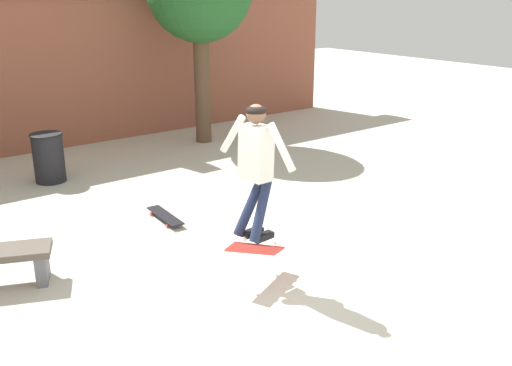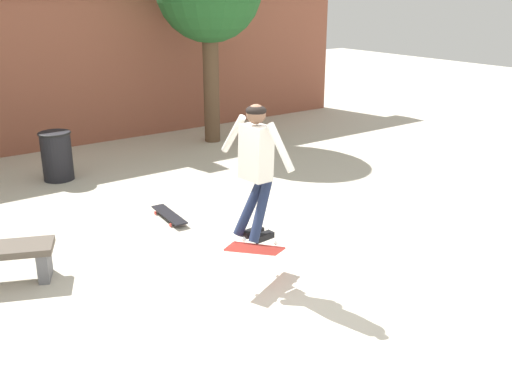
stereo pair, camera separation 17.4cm
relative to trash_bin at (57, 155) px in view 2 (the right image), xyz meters
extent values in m
plane|color=beige|center=(0.56, -5.68, -0.45)|extent=(40.00, 40.00, 0.00)
cube|color=#93513D|center=(0.56, 2.25, 1.07)|extent=(15.09, 0.40, 3.03)
cylinder|color=brown|center=(3.61, 0.73, 0.74)|extent=(0.34, 0.34, 2.39)
cube|color=slate|center=(-1.27, -3.54, -0.27)|extent=(0.25, 0.38, 0.36)
cylinder|color=black|center=(0.00, 0.00, -0.02)|extent=(0.52, 0.52, 0.86)
torus|color=black|center=(0.00, 0.00, 0.39)|extent=(0.56, 0.56, 0.04)
cube|color=silver|center=(0.69, -5.01, 1.08)|extent=(0.28, 0.36, 0.60)
sphere|color=brown|center=(0.69, -5.01, 1.50)|extent=(0.23, 0.23, 0.21)
ellipsoid|color=black|center=(0.69, -5.01, 1.53)|extent=(0.24, 0.24, 0.12)
cylinder|color=#1E2847|center=(0.68, -4.93, 0.46)|extent=(0.43, 0.18, 0.74)
cube|color=black|center=(0.71, -4.92, 0.11)|extent=(0.27, 0.13, 0.07)
cylinder|color=#1E2847|center=(0.69, -5.10, 0.46)|extent=(0.42, 0.25, 0.74)
cube|color=black|center=(0.72, -5.09, 0.11)|extent=(0.27, 0.13, 0.07)
cylinder|color=silver|center=(0.65, -4.63, 1.21)|extent=(0.12, 0.39, 0.48)
cylinder|color=silver|center=(0.72, -5.39, 1.21)|extent=(0.12, 0.39, 0.48)
cube|color=red|center=(0.68, -5.02, -0.05)|extent=(0.85, 0.22, 0.46)
cylinder|color=silver|center=(0.96, -5.02, -0.06)|extent=(0.06, 0.06, 0.06)
cylinder|color=silver|center=(0.89, -4.89, -0.19)|extent=(0.06, 0.06, 0.06)
cylinder|color=silver|center=(0.48, -5.07, 0.14)|extent=(0.06, 0.06, 0.06)
cylinder|color=silver|center=(0.41, -4.95, 0.01)|extent=(0.06, 0.06, 0.06)
cube|color=black|center=(0.72, -2.78, -0.38)|extent=(0.24, 0.88, 0.02)
cylinder|color=#DB3D33|center=(0.64, -2.50, -0.42)|extent=(0.02, 0.05, 0.05)
cylinder|color=#DB3D33|center=(0.84, -2.52, -0.42)|extent=(0.02, 0.05, 0.05)
cylinder|color=#DB3D33|center=(0.60, -3.04, -0.42)|extent=(0.02, 0.05, 0.05)
cylinder|color=#DB3D33|center=(0.81, -3.06, -0.42)|extent=(0.02, 0.05, 0.05)
camera|label=1|loc=(-2.88, -9.68, 2.74)|focal=40.00mm
camera|label=2|loc=(-2.74, -9.79, 2.74)|focal=40.00mm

